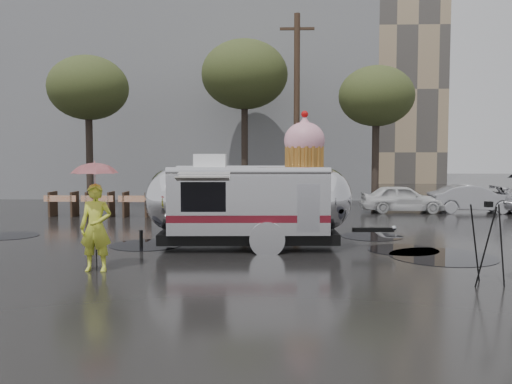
{
  "coord_description": "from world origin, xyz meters",
  "views": [
    {
      "loc": [
        1.63,
        -11.51,
        2.51
      ],
      "look_at": [
        1.04,
        2.98,
        1.5
      ],
      "focal_mm": 38.0,
      "sensor_mm": 36.0,
      "label": 1
    }
  ],
  "objects": [
    {
      "name": "grey_building",
      "position": [
        -4.0,
        24.0,
        6.5
      ],
      "size": [
        22.0,
        12.0,
        13.0
      ],
      "primitive_type": "cube",
      "color": "slate",
      "rests_on": "ground"
    },
    {
      "name": "tree_left",
      "position": [
        -7.0,
        13.0,
        5.48
      ],
      "size": [
        3.64,
        3.64,
        6.95
      ],
      "color": "#382D26",
      "rests_on": "ground"
    },
    {
      "name": "puddles",
      "position": [
        1.96,
        3.52,
        0.01
      ],
      "size": [
        14.45,
        6.01,
        0.01
      ],
      "color": "black",
      "rests_on": "ground"
    },
    {
      "name": "utility_pole",
      "position": [
        2.5,
        14.0,
        4.62
      ],
      "size": [
        1.6,
        0.28,
        9.0
      ],
      "color": "#473323",
      "rests_on": "ground"
    },
    {
      "name": "barricade_row",
      "position": [
        -5.55,
        9.96,
        0.52
      ],
      "size": [
        4.3,
        0.8,
        1.0
      ],
      "color": "#473323",
      "rests_on": "ground"
    },
    {
      "name": "ground",
      "position": [
        0.0,
        0.0,
        0.0
      ],
      "size": [
        120.0,
        120.0,
        0.0
      ],
      "primitive_type": "plane",
      "color": "black",
      "rests_on": "ground"
    },
    {
      "name": "tripod",
      "position": [
        5.65,
        -1.06,
        0.98
      ],
      "size": [
        0.6,
        0.67,
        1.62
      ],
      "rotation": [
        0.0,
        0.0,
        0.06
      ],
      "color": "black",
      "rests_on": "ground"
    },
    {
      "name": "tree_mid",
      "position": [
        0.0,
        15.0,
        6.34
      ],
      "size": [
        4.2,
        4.2,
        8.03
      ],
      "color": "#382D26",
      "rests_on": "ground"
    },
    {
      "name": "tree_right",
      "position": [
        6.0,
        13.0,
        5.06
      ],
      "size": [
        3.36,
        3.36,
        6.42
      ],
      "color": "#382D26",
      "rests_on": "ground"
    },
    {
      "name": "umbrella_pink",
      "position": [
        -2.27,
        -0.15,
        1.96
      ],
      "size": [
        1.21,
        1.21,
        2.37
      ],
      "color": "pink",
      "rests_on": "ground"
    },
    {
      "name": "person_left",
      "position": [
        -2.27,
        -0.15,
        0.94
      ],
      "size": [
        0.69,
        0.47,
        1.89
      ],
      "primitive_type": "imported",
      "rotation": [
        0.0,
        0.0,
        -0.02
      ],
      "color": "#D7E33B",
      "rests_on": "ground"
    },
    {
      "name": "airstream_trailer",
      "position": [
        0.93,
        2.97,
        1.31
      ],
      "size": [
        6.96,
        2.85,
        3.75
      ],
      "rotation": [
        0.0,
        0.0,
        0.05
      ],
      "color": "silver",
      "rests_on": "ground"
    }
  ]
}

